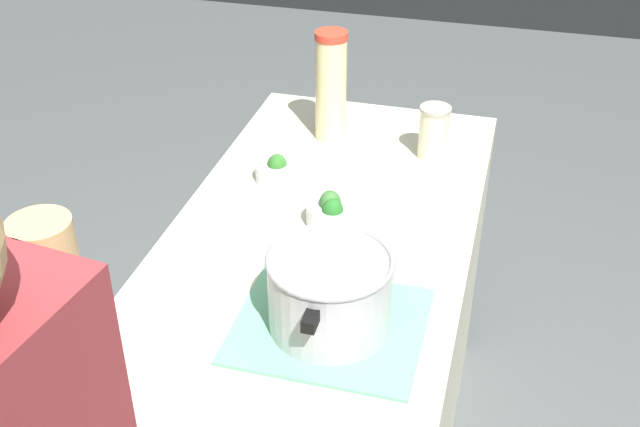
{
  "coord_description": "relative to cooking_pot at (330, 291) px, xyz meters",
  "views": [
    {
      "loc": [
        1.44,
        0.39,
        1.91
      ],
      "look_at": [
        0.0,
        0.0,
        0.94
      ],
      "focal_mm": 44.85,
      "sensor_mm": 36.0,
      "label": 1
    }
  ],
  "objects": [
    {
      "name": "lemonade_pitcher",
      "position": [
        -0.76,
        -0.19,
        0.06
      ],
      "size": [
        0.09,
        0.09,
        0.3
      ],
      "color": "beige",
      "rests_on": "counter_slab"
    },
    {
      "name": "mason_jar",
      "position": [
        -0.72,
        0.09,
        -0.02
      ],
      "size": [
        0.08,
        0.08,
        0.14
      ],
      "color": "beige",
      "rests_on": "counter_slab"
    },
    {
      "name": "broccoli_bowl_center",
      "position": [
        -0.34,
        -0.09,
        -0.05
      ],
      "size": [
        0.11,
        0.11,
        0.09
      ],
      "color": "silver",
      "rests_on": "counter_slab"
    },
    {
      "name": "broccoli_bowl_front",
      "position": [
        -0.5,
        -0.27,
        -0.06
      ],
      "size": [
        0.11,
        0.11,
        0.07
      ],
      "color": "silver",
      "rests_on": "counter_slab"
    },
    {
      "name": "dish_cloth",
      "position": [
        0.0,
        0.0,
        -0.09
      ],
      "size": [
        0.32,
        0.36,
        0.01
      ],
      "primitive_type": "cube",
      "color": "#6BB88B",
      "rests_on": "counter_slab"
    },
    {
      "name": "cooking_pot",
      "position": [
        0.0,
        0.0,
        0.0
      ],
      "size": [
        0.31,
        0.24,
        0.16
      ],
      "color": "#B7B7BC",
      "rests_on": "dish_cloth"
    },
    {
      "name": "counter_slab",
      "position": [
        -0.31,
        -0.1,
        -0.53
      ],
      "size": [
        1.38,
        0.68,
        0.89
      ],
      "primitive_type": "cube",
      "color": "beige",
      "rests_on": "ground_plane"
    }
  ]
}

